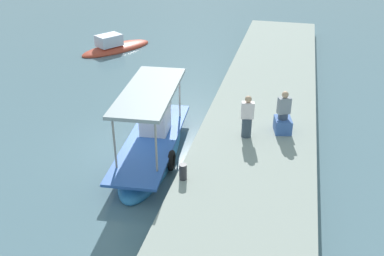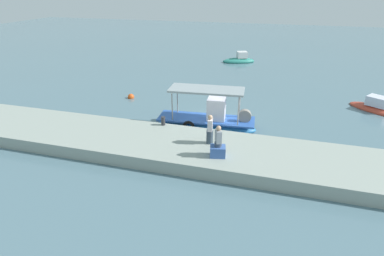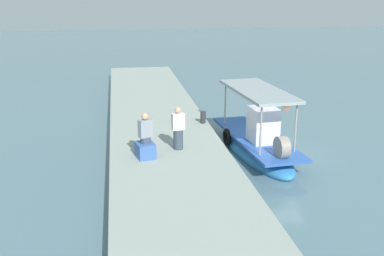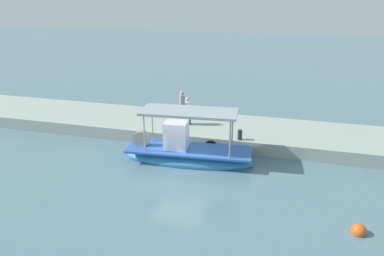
# 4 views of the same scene
# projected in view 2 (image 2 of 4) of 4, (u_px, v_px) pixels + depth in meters

# --- Properties ---
(ground_plane) EXTENTS (120.00, 120.00, 0.00)m
(ground_plane) POSITION_uv_depth(u_px,v_px,m) (213.00, 125.00, 20.81)
(ground_plane) COLOR slate
(dock_quay) EXTENTS (36.00, 4.33, 0.70)m
(dock_quay) POSITION_uv_depth(u_px,v_px,m) (196.00, 150.00, 16.98)
(dock_quay) COLOR #949E94
(dock_quay) RESTS_ON ground_plane
(main_fishing_boat) EXTENTS (6.45, 2.30, 2.98)m
(main_fishing_boat) POSITION_uv_depth(u_px,v_px,m) (208.00, 122.00, 20.20)
(main_fishing_boat) COLOR #2F7CBB
(main_fishing_boat) RESTS_ON ground_plane
(fisherman_near_bollard) EXTENTS (0.41, 0.49, 1.61)m
(fisherman_near_bollard) POSITION_uv_depth(u_px,v_px,m) (210.00, 131.00, 16.67)
(fisherman_near_bollard) COLOR #364451
(fisherman_near_bollard) RESTS_ON dock_quay
(fisherman_by_crate) EXTENTS (0.48, 0.52, 1.62)m
(fisherman_by_crate) POSITION_uv_depth(u_px,v_px,m) (218.00, 142.00, 15.41)
(fisherman_by_crate) COLOR #3C495D
(fisherman_by_crate) RESTS_ON dock_quay
(mooring_bollard) EXTENTS (0.24, 0.24, 0.53)m
(mooring_bollard) POSITION_uv_depth(u_px,v_px,m) (163.00, 121.00, 19.03)
(mooring_bollard) COLOR #2D2D33
(mooring_bollard) RESTS_ON dock_quay
(cargo_crate) EXTENTS (0.86, 0.74, 0.53)m
(cargo_crate) POSITION_uv_depth(u_px,v_px,m) (218.00, 151.00, 15.58)
(cargo_crate) COLOR #3C61A9
(cargo_crate) RESTS_ON dock_quay
(marker_buoy) EXTENTS (0.52, 0.52, 0.52)m
(marker_buoy) POSITION_uv_depth(u_px,v_px,m) (131.00, 97.00, 25.72)
(marker_buoy) COLOR #DF521A
(marker_buoy) RESTS_ON ground_plane
(moored_boat_near) EXTENTS (5.01, 4.13, 1.28)m
(moored_boat_near) POSITION_uv_depth(u_px,v_px,m) (382.00, 110.00, 22.95)
(moored_boat_near) COLOR #BD402B
(moored_boat_near) RESTS_ON ground_plane
(moored_boat_mid) EXTENTS (4.08, 2.98, 1.49)m
(moored_boat_mid) POSITION_uv_depth(u_px,v_px,m) (239.00, 60.00, 37.44)
(moored_boat_mid) COLOR teal
(moored_boat_mid) RESTS_ON ground_plane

